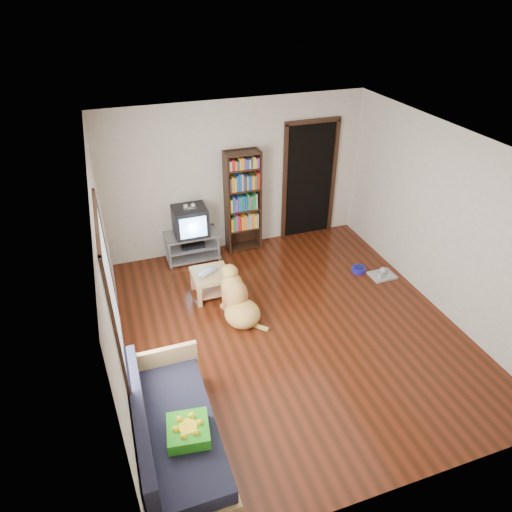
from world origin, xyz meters
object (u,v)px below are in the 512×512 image
object	(u,v)px
crt_tv	(190,220)
grey_rag	(382,275)
tv_stand	(192,245)
sofa	(174,433)
coffee_table	(211,279)
bookshelf	(243,197)
dog	(238,301)
dog_bowl	(359,269)
laptop	(211,273)
green_cushion	(188,431)

from	to	relation	value
crt_tv	grey_rag	bearing A→B (deg)	-29.02
tv_stand	sofa	bearing A→B (deg)	-105.02
sofa	coffee_table	xyz separation A→B (m)	(1.02, 2.52, 0.02)
bookshelf	dog	distance (m)	2.10
dog_bowl	grey_rag	world-z (taller)	dog_bowl
laptop	sofa	distance (m)	2.69
crt_tv	coffee_table	world-z (taller)	crt_tv
laptop	dog	bearing A→B (deg)	-101.92
green_cushion	grey_rag	xyz separation A→B (m)	(3.67, 2.27, -0.47)
grey_rag	coffee_table	xyz separation A→B (m)	(-2.78, 0.43, 0.27)
laptop	dog_bowl	xyz separation A→B (m)	(2.48, -0.15, -0.37)
crt_tv	sofa	bearing A→B (deg)	-104.93
dog_bowl	tv_stand	bearing A→B (deg)	152.84
grey_rag	dog	xyz separation A→B (m)	(-2.55, -0.22, 0.28)
tv_stand	dog	xyz separation A→B (m)	(0.27, -1.77, 0.02)
green_cushion	sofa	distance (m)	0.32
grey_rag	dog	size ratio (longest dim) A/B	0.44
dog_bowl	green_cushion	bearing A→B (deg)	-143.21
laptop	sofa	xyz separation A→B (m)	(-1.02, -2.49, -0.15)
dog_bowl	coffee_table	distance (m)	2.50
grey_rag	bookshelf	size ratio (longest dim) A/B	0.22
green_cushion	bookshelf	distance (m)	4.34
crt_tv	dog	bearing A→B (deg)	-81.31
laptop	dog	world-z (taller)	dog
bookshelf	sofa	bearing A→B (deg)	-117.32
green_cushion	crt_tv	bearing A→B (deg)	85.47
grey_rag	crt_tv	distance (m)	3.31
laptop	dog	size ratio (longest dim) A/B	0.38
laptop	crt_tv	xyz separation A→B (m)	(-0.04, 1.16, 0.33)
tv_stand	laptop	bearing A→B (deg)	-87.77
green_cushion	crt_tv	xyz separation A→B (m)	(0.85, 3.84, 0.26)
dog_bowl	bookshelf	xyz separation A→B (m)	(-1.57, 1.39, 0.96)
grey_rag	dog_bowl	bearing A→B (deg)	140.19
laptop	dog_bowl	size ratio (longest dim) A/B	1.56
green_cushion	dog_bowl	bearing A→B (deg)	44.74
sofa	tv_stand	bearing A→B (deg)	74.98
sofa	dog	world-z (taller)	sofa
laptop	grey_rag	size ratio (longest dim) A/B	0.86
dog_bowl	crt_tv	distance (m)	2.93
coffee_table	dog	distance (m)	0.69
green_cushion	sofa	bearing A→B (deg)	131.28
laptop	grey_rag	bearing A→B (deg)	-40.32
coffee_table	tv_stand	bearing A→B (deg)	92.29
green_cushion	grey_rag	bearing A→B (deg)	39.69
dog_bowl	grey_rag	xyz separation A→B (m)	(0.30, -0.25, -0.03)
grey_rag	dog	world-z (taller)	dog
green_cushion	bookshelf	xyz separation A→B (m)	(1.80, 3.91, 0.51)
grey_rag	sofa	distance (m)	4.34
dog	bookshelf	bearing A→B (deg)	69.99
tv_stand	sofa	world-z (taller)	sofa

